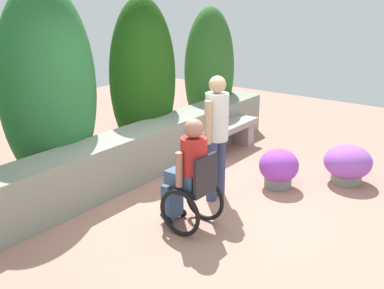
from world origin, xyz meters
The scene contains 8 objects.
ground_plane centered at (0.00, 0.00, 0.00)m, with size 13.68×13.68×0.00m, color #A57666.
stone_retaining_wall centered at (0.00, 1.46, 0.36)m, with size 6.95×0.58×0.72m, color gray.
hedge_backdrop centered at (-0.15, 2.10, 1.32)m, with size 6.65×1.12×2.80m.
stone_bench centered at (2.07, 1.02, 0.31)m, with size 1.38×0.45×0.48m.
person_in_wheelchair centered at (-0.48, -0.11, 0.62)m, with size 0.53×0.66×1.33m.
person_standing_companion centered at (0.37, 0.10, 0.95)m, with size 0.49×0.30×1.65m.
flower_pot_purple_near centered at (1.94, -1.13, 0.28)m, with size 0.68×0.68×0.56m.
flower_pot_terracotta_by_wall centered at (1.19, -0.41, 0.28)m, with size 0.56×0.56×0.56m.
Camera 1 is at (-4.45, -3.09, 2.69)m, focal length 43.89 mm.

